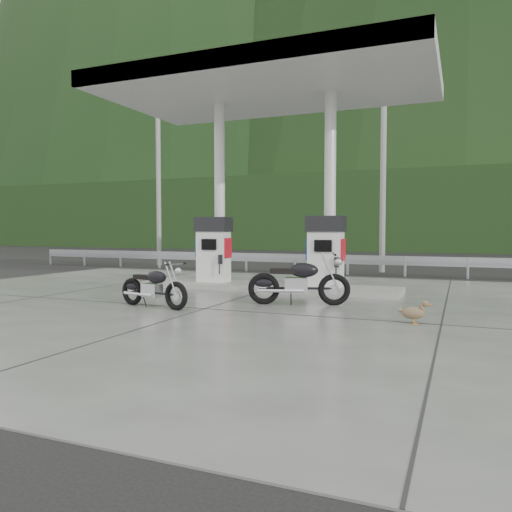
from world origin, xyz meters
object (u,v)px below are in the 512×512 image
at_px(gas_pump_right, 326,251).
at_px(duck, 413,313).
at_px(motorcycle_right, 153,287).
at_px(gas_pump_left, 214,250).
at_px(motorcycle_left, 299,282).

height_order(gas_pump_right, duck, gas_pump_right).
bearing_deg(gas_pump_right, motorcycle_right, -125.59).
xyz_separation_m(gas_pump_left, motorcycle_right, (0.53, -3.73, -0.64)).
bearing_deg(gas_pump_right, duck, -55.46).
xyz_separation_m(gas_pump_right, motorcycle_right, (-2.67, -3.73, -0.64)).
distance_m(gas_pump_right, motorcycle_right, 4.63).
xyz_separation_m(gas_pump_left, gas_pump_right, (3.20, 0.00, 0.00)).
bearing_deg(motorcycle_left, gas_pump_left, 128.33).
relative_size(gas_pump_right, duck, 3.74).
bearing_deg(gas_pump_right, motorcycle_left, -90.21).
xyz_separation_m(gas_pump_left, duck, (5.65, -3.55, -0.88)).
bearing_deg(gas_pump_left, gas_pump_right, 0.00).
distance_m(gas_pump_left, gas_pump_right, 3.20).
xyz_separation_m(motorcycle_left, motorcycle_right, (-2.66, -1.49, -0.07)).
relative_size(motorcycle_right, duck, 3.60).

